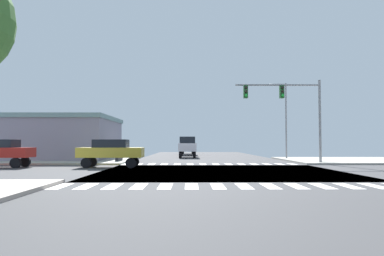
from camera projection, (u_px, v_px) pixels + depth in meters
The scene contains 12 objects.
ground at pixel (221, 172), 21.25m from camera, with size 90.00×90.00×0.05m.
sidewalk_corner_ne at pixel (351, 160), 33.36m from camera, with size 12.00×12.00×0.14m.
sidewalk_corner_nw at pixel (66, 160), 33.12m from camera, with size 12.00×12.00×0.14m.
crosswalk_near at pixel (231, 186), 13.95m from camera, with size 13.50×2.00×0.01m.
crosswalk_far at pixel (209, 164), 28.54m from camera, with size 13.50×2.00×0.01m.
traffic_signal_mast at pixel (287, 102), 28.88m from camera, with size 6.76×0.55×6.64m.
street_lamp at pixel (284, 113), 36.77m from camera, with size 1.78×0.32×7.68m.
bank_building at pixel (36, 138), 35.87m from camera, with size 16.76×10.56×4.21m.
sedan_nearside_1 at pixel (188, 146), 55.14m from camera, with size 1.80×4.30×1.88m.
suv_crossing_1 at pixel (187, 145), 41.14m from camera, with size 1.96×4.60×2.34m.
sedan_leading_4 at pixel (111, 151), 24.72m from camera, with size 4.30×1.80×1.88m.
pickup_middle_1 at pixel (188, 146), 48.82m from camera, with size 2.00×5.10×2.35m.
Camera 1 is at (-1.86, -21.32, 1.65)m, focal length 34.25 mm.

